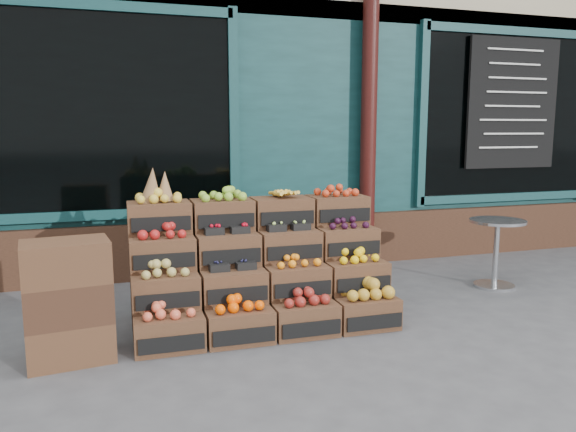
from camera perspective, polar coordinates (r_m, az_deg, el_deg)
name	(u,v)px	position (r m, az deg, el deg)	size (l,w,h in m)	color
ground	(340,336)	(4.48, 5.28, -12.02)	(60.00, 60.00, 0.00)	#48484B
shop_facade	(215,77)	(9.14, -7.45, 13.86)	(12.00, 6.24, 4.80)	#11393A
crate_display	(258,274)	(4.71, -3.06, -5.88)	(2.08, 1.04, 1.29)	#4F311F
spare_crates	(68,301)	(4.17, -21.43, -8.09)	(0.61, 0.46, 0.85)	#4F311F
bistro_table	(496,245)	(6.03, 20.40, -2.80)	(0.55, 0.55, 0.69)	silver
shopkeeper	(86,188)	(6.88, -19.83, 2.65)	(0.66, 0.44, 1.82)	#19581B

